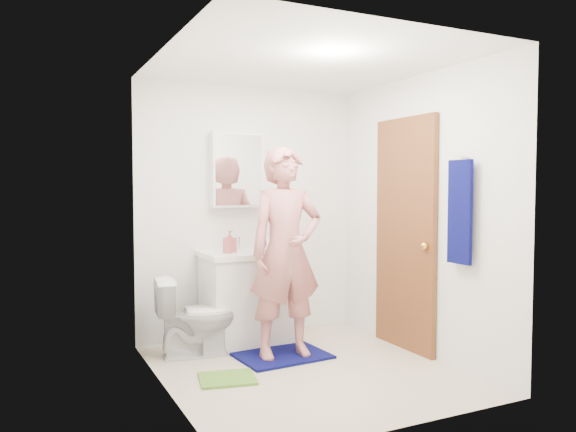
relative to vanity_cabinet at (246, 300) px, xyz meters
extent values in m
cube|color=beige|center=(0.15, -0.91, -0.41)|extent=(2.20, 2.40, 0.02)
cube|color=white|center=(0.15, -0.91, 2.01)|extent=(2.20, 2.40, 0.02)
cube|color=white|center=(0.15, 0.30, 0.80)|extent=(2.20, 0.02, 2.40)
cube|color=white|center=(0.15, -2.12, 0.80)|extent=(2.20, 0.02, 2.40)
cube|color=white|center=(-0.96, -0.91, 0.80)|extent=(0.02, 2.40, 2.40)
cube|color=white|center=(1.26, -0.91, 0.80)|extent=(0.02, 2.40, 2.40)
cube|color=white|center=(0.00, 0.00, 0.00)|extent=(0.75, 0.55, 0.80)
cube|color=white|center=(0.00, 0.00, 0.43)|extent=(0.79, 0.59, 0.05)
cylinder|color=white|center=(0.00, 0.00, 0.44)|extent=(0.40, 0.40, 0.03)
cylinder|color=silver|center=(0.00, 0.18, 0.51)|extent=(0.03, 0.03, 0.12)
cube|color=white|center=(0.00, 0.22, 1.20)|extent=(0.50, 0.12, 0.70)
cube|color=white|center=(0.00, 0.16, 1.20)|extent=(0.46, 0.01, 0.66)
cube|color=brown|center=(1.22, -0.76, 0.62)|extent=(0.05, 0.80, 2.05)
sphere|color=gold|center=(1.18, -1.08, 0.55)|extent=(0.07, 0.07, 0.07)
cube|color=#080A4F|center=(1.18, -1.48, 0.85)|extent=(0.03, 0.24, 0.80)
cylinder|color=silver|center=(1.22, -1.48, 1.27)|extent=(0.06, 0.02, 0.02)
imported|color=white|center=(-0.53, -0.18, -0.06)|extent=(0.71, 0.46, 0.68)
cube|color=#080A4F|center=(0.12, -0.54, -0.39)|extent=(0.78, 0.58, 0.02)
cube|color=#5E9531|center=(-0.49, -0.87, -0.39)|extent=(0.47, 0.42, 0.02)
imported|color=#BE585B|center=(-0.17, -0.06, 0.55)|extent=(0.12, 0.12, 0.20)
imported|color=#823D88|center=(0.20, 0.10, 0.49)|extent=(0.13, 0.13, 0.09)
imported|color=#BD6D6A|center=(0.13, -0.58, 0.50)|extent=(0.66, 0.45, 1.75)
camera|label=1|loc=(-1.87, -4.78, 1.05)|focal=35.00mm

